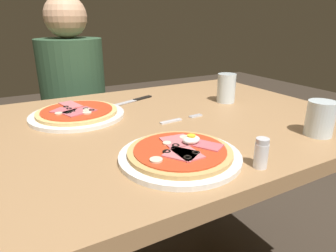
% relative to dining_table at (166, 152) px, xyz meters
% --- Properties ---
extents(dining_table, '(1.19, 0.89, 0.77)m').
position_rel_dining_table_xyz_m(dining_table, '(0.00, 0.00, 0.00)').
color(dining_table, '#9E754C').
rests_on(dining_table, ground).
extents(pizza_foreground, '(0.28, 0.28, 0.05)m').
position_rel_dining_table_xyz_m(pizza_foreground, '(-0.11, -0.27, 0.13)').
color(pizza_foreground, white).
rests_on(pizza_foreground, dining_table).
extents(pizza_across_left, '(0.30, 0.30, 0.03)m').
position_rel_dining_table_xyz_m(pizza_across_left, '(-0.24, 0.16, 0.13)').
color(pizza_across_left, white).
rests_on(pizza_across_left, dining_table).
extents(water_glass_near, '(0.07, 0.07, 0.10)m').
position_rel_dining_table_xyz_m(water_glass_near, '(0.30, -0.33, 0.16)').
color(water_glass_near, silver).
rests_on(water_glass_near, dining_table).
extents(water_glass_far, '(0.07, 0.07, 0.11)m').
position_rel_dining_table_xyz_m(water_glass_far, '(0.30, 0.07, 0.16)').
color(water_glass_far, silver).
rests_on(water_glass_far, dining_table).
extents(fork, '(0.16, 0.03, 0.00)m').
position_rel_dining_table_xyz_m(fork, '(0.03, -0.03, 0.12)').
color(fork, silver).
rests_on(fork, dining_table).
extents(knife, '(0.19, 0.08, 0.01)m').
position_rel_dining_table_xyz_m(knife, '(0.00, 0.25, 0.12)').
color(knife, silver).
rests_on(knife, dining_table).
extents(salt_shaker, '(0.03, 0.03, 0.07)m').
position_rel_dining_table_xyz_m(salt_shaker, '(0.02, -0.39, 0.15)').
color(salt_shaker, white).
rests_on(salt_shaker, dining_table).
extents(diner_person, '(0.32, 0.32, 1.18)m').
position_rel_dining_table_xyz_m(diner_person, '(-0.13, 0.74, -0.09)').
color(diner_person, black).
rests_on(diner_person, ground).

